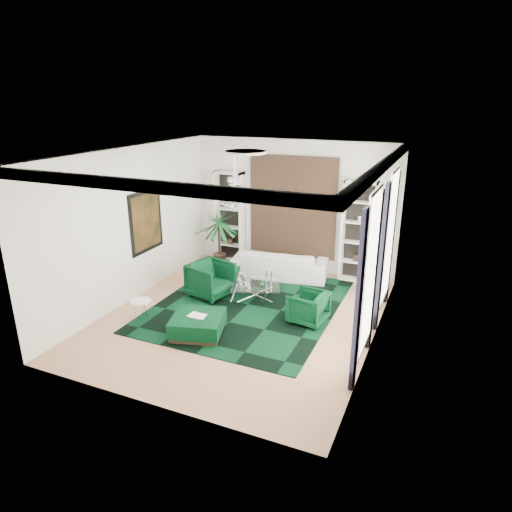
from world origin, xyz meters
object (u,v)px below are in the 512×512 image
at_px(armchair_left, 211,280).
at_px(palm, 219,231).
at_px(ottoman_side, 224,272).
at_px(armchair_right, 308,307).
at_px(coffee_table, 255,290).
at_px(side_table, 141,310).
at_px(sofa, 280,264).
at_px(ottoman_front, 198,325).

distance_m(armchair_left, palm, 2.34).
height_order(armchair_left, ottoman_side, armchair_left).
relative_size(armchair_left, armchair_right, 1.23).
xyz_separation_m(coffee_table, side_table, (-1.95, -2.12, 0.02)).
distance_m(armchair_right, side_table, 3.84).
distance_m(sofa, armchair_left, 2.28).
height_order(armchair_left, palm, palm).
height_order(armchair_right, side_table, armchair_right).
height_order(coffee_table, ottoman_front, ottoman_front).
relative_size(armchair_left, ottoman_side, 1.08).
bearing_deg(side_table, armchair_left, 64.44).
height_order(armchair_right, palm, palm).
relative_size(sofa, armchair_right, 3.30).
distance_m(sofa, coffee_table, 1.64).
xyz_separation_m(sofa, armchair_left, (-1.15, -1.96, 0.06)).
bearing_deg(armchair_right, coffee_table, -106.71).
bearing_deg(ottoman_front, palm, 111.46).
height_order(coffee_table, ottoman_side, coffee_table).
distance_m(ottoman_front, palm, 4.35).
relative_size(ottoman_side, side_table, 1.96).
xyz_separation_m(coffee_table, ottoman_side, (-1.31, 0.84, -0.01)).
height_order(armchair_right, ottoman_side, armchair_right).
distance_m(armchair_right, ottoman_front, 2.51).
relative_size(sofa, side_table, 5.66).
bearing_deg(palm, armchair_left, -67.82).
height_order(sofa, ottoman_side, sofa).
relative_size(ottoman_front, side_table, 2.30).
xyz_separation_m(armchair_left, coffee_table, (1.09, 0.34, -0.24)).
distance_m(side_table, palm, 3.97).
height_order(sofa, palm, palm).
height_order(armchair_right, coffee_table, armchair_right).
distance_m(sofa, palm, 2.13).
bearing_deg(side_table, sofa, 61.81).
xyz_separation_m(ottoman_front, side_table, (-1.56, 0.09, 0.01)).
distance_m(sofa, armchair_right, 2.82).
bearing_deg(side_table, palm, 89.95).
relative_size(armchair_right, side_table, 1.72).
relative_size(sofa, ottoman_front, 2.47).
distance_m(coffee_table, ottoman_side, 1.56).
bearing_deg(ottoman_side, sofa, 29.67).
bearing_deg(coffee_table, armchair_left, -162.86).
bearing_deg(armchair_left, armchair_right, -84.09).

